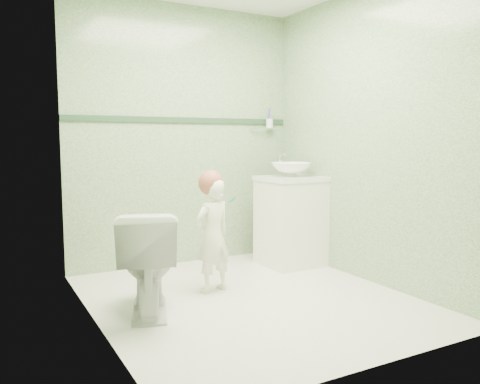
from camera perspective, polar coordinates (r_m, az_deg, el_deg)
ground at (r=3.69m, az=1.14°, el=-12.35°), size 2.50×2.50×0.00m
room_shell at (r=3.50m, az=1.18°, el=6.62°), size 2.50×2.54×2.40m
trim_stripe at (r=4.62m, az=-6.54°, el=8.33°), size 2.20×0.02×0.05m
vanity at (r=4.61m, az=5.92°, el=-3.52°), size 0.52×0.50×0.80m
counter at (r=4.56m, az=5.97°, el=1.57°), size 0.54×0.52×0.04m
basin at (r=4.55m, az=5.99°, el=2.63°), size 0.37×0.37×0.13m
faucet at (r=4.70m, az=4.71°, el=3.73°), size 0.03×0.13×0.18m
cup_holder at (r=4.98m, az=3.37°, el=8.00°), size 0.26×0.07×0.21m
toilet at (r=3.40m, az=-10.74°, el=-7.89°), size 0.60×0.78×0.71m
toddler at (r=3.77m, az=-3.21°, el=-5.09°), size 0.36×0.28×0.88m
hair_cap at (r=3.73m, az=-3.41°, el=1.05°), size 0.19×0.19×0.19m
teal_toothbrush at (r=3.68m, az=-1.10°, el=-0.91°), size 0.11×0.14×0.08m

